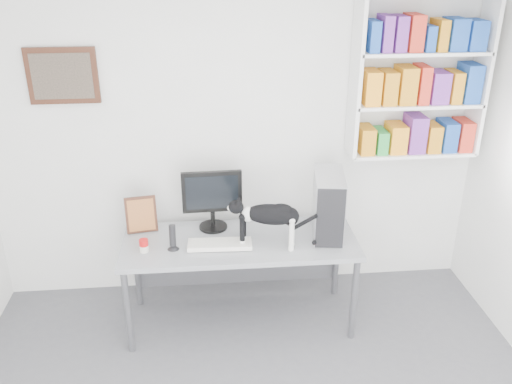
% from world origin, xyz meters
% --- Properties ---
extents(room, '(4.01, 4.01, 2.70)m').
position_xyz_m(room, '(0.00, 0.00, 1.35)').
color(room, '#525357').
rests_on(room, ground).
extents(bookshelf, '(1.03, 0.28, 1.24)m').
position_xyz_m(bookshelf, '(1.40, 1.85, 1.85)').
color(bookshelf, white).
rests_on(bookshelf, room).
extents(wall_art, '(0.52, 0.04, 0.42)m').
position_xyz_m(wall_art, '(-1.30, 1.97, 1.90)').
color(wall_art, '#3F1F14').
rests_on(wall_art, room).
extents(desk, '(1.78, 0.70, 0.74)m').
position_xyz_m(desk, '(-0.03, 1.42, 0.37)').
color(desk, gray).
rests_on(desk, room).
extents(monitor, '(0.47, 0.24, 0.49)m').
position_xyz_m(monitor, '(-0.23, 1.64, 0.99)').
color(monitor, black).
rests_on(monitor, desk).
extents(keyboard, '(0.48, 0.20, 0.04)m').
position_xyz_m(keyboard, '(-0.18, 1.34, 0.76)').
color(keyboard, silver).
rests_on(keyboard, desk).
extents(pc_tower, '(0.29, 0.51, 0.48)m').
position_xyz_m(pc_tower, '(0.65, 1.48, 0.98)').
color(pc_tower, '#A5A5AA').
rests_on(pc_tower, desk).
extents(speaker, '(0.09, 0.09, 0.20)m').
position_xyz_m(speaker, '(-0.53, 1.33, 0.84)').
color(speaker, black).
rests_on(speaker, desk).
extents(leaning_print, '(0.25, 0.13, 0.30)m').
position_xyz_m(leaning_print, '(-0.78, 1.64, 0.89)').
color(leaning_print, '#3F1F14').
rests_on(leaning_print, desk).
extents(soup_can, '(0.08, 0.08, 0.10)m').
position_xyz_m(soup_can, '(-0.74, 1.32, 0.79)').
color(soup_can, red).
rests_on(soup_can, desk).
extents(cat, '(0.61, 0.28, 0.36)m').
position_xyz_m(cat, '(0.18, 1.30, 0.92)').
color(cat, black).
rests_on(cat, desk).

